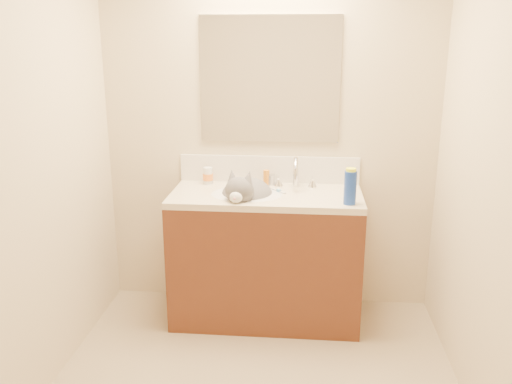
% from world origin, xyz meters
% --- Properties ---
extents(room_shell, '(2.24, 2.54, 2.52)m').
position_xyz_m(room_shell, '(0.00, 0.00, 1.49)').
color(room_shell, '#C5B393').
rests_on(room_shell, ground).
extents(vanity_cabinet, '(1.20, 0.55, 0.82)m').
position_xyz_m(vanity_cabinet, '(0.00, 0.97, 0.41)').
color(vanity_cabinet, '#502615').
rests_on(vanity_cabinet, ground).
extents(counter_slab, '(1.20, 0.55, 0.04)m').
position_xyz_m(counter_slab, '(0.00, 0.97, 0.84)').
color(counter_slab, beige).
rests_on(counter_slab, vanity_cabinet).
extents(basin, '(0.45, 0.36, 0.14)m').
position_xyz_m(basin, '(-0.12, 0.94, 0.79)').
color(basin, silver).
rests_on(basin, vanity_cabinet).
extents(faucet, '(0.28, 0.20, 0.21)m').
position_xyz_m(faucet, '(0.18, 1.11, 0.95)').
color(faucet, silver).
rests_on(faucet, counter_slab).
extents(cat, '(0.39, 0.49, 0.35)m').
position_xyz_m(cat, '(-0.13, 0.95, 0.84)').
color(cat, '#525052').
rests_on(cat, basin).
extents(backsplash, '(1.20, 0.02, 0.18)m').
position_xyz_m(backsplash, '(0.00, 1.24, 0.95)').
color(backsplash, silver).
rests_on(backsplash, counter_slab).
extents(mirror, '(0.90, 0.02, 0.80)m').
position_xyz_m(mirror, '(0.00, 1.24, 1.54)').
color(mirror, white).
rests_on(mirror, room_shell).
extents(pill_bottle, '(0.07, 0.07, 0.11)m').
position_xyz_m(pill_bottle, '(-0.40, 1.16, 0.92)').
color(pill_bottle, silver).
rests_on(pill_bottle, counter_slab).
extents(pill_label, '(0.08, 0.08, 0.04)m').
position_xyz_m(pill_label, '(-0.40, 1.16, 0.91)').
color(pill_label, orange).
rests_on(pill_label, pill_bottle).
extents(silver_jar, '(0.08, 0.08, 0.07)m').
position_xyz_m(silver_jar, '(0.02, 1.18, 0.89)').
color(silver_jar, '#B7B7BC').
rests_on(silver_jar, counter_slab).
extents(amber_bottle, '(0.04, 0.04, 0.10)m').
position_xyz_m(amber_bottle, '(-0.01, 1.17, 0.91)').
color(amber_bottle, orange).
rests_on(amber_bottle, counter_slab).
extents(toothbrush, '(0.10, 0.11, 0.01)m').
position_xyz_m(toothbrush, '(0.08, 1.01, 0.86)').
color(toothbrush, silver).
rests_on(toothbrush, counter_slab).
extents(toothbrush_head, '(0.03, 0.03, 0.02)m').
position_xyz_m(toothbrush_head, '(0.08, 1.01, 0.87)').
color(toothbrush_head, '#61A1D0').
rests_on(toothbrush_head, counter_slab).
extents(spray_can, '(0.08, 0.08, 0.20)m').
position_xyz_m(spray_can, '(0.50, 0.79, 0.96)').
color(spray_can, '#1636A0').
rests_on(spray_can, counter_slab).
extents(spray_cap, '(0.06, 0.06, 0.04)m').
position_xyz_m(spray_cap, '(0.50, 0.79, 1.06)').
color(spray_cap, '#ECF619').
rests_on(spray_cap, spray_can).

